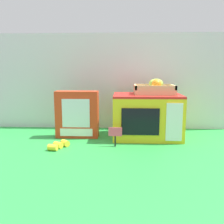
{
  "coord_description": "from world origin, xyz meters",
  "views": [
    {
      "loc": [
        0.08,
        -1.43,
        0.39
      ],
      "look_at": [
        0.01,
        0.02,
        0.15
      ],
      "focal_mm": 40.6,
      "sensor_mm": 36.0,
      "label": 1
    }
  ],
  "objects": [
    {
      "name": "food_groups_crate",
      "position": [
        0.26,
        0.06,
        0.28
      ],
      "size": [
        0.23,
        0.19,
        0.09
      ],
      "color": "tan",
      "rests_on": "toy_microwave"
    },
    {
      "name": "display_back_panel",
      "position": [
        0.0,
        0.27,
        0.31
      ],
      "size": [
        1.61,
        0.03,
        0.63
      ],
      "primitive_type": "cube",
      "color": "silver",
      "rests_on": "ground"
    },
    {
      "name": "loose_toy_banana",
      "position": [
        -0.25,
        -0.21,
        0.02
      ],
      "size": [
        0.1,
        0.12,
        0.03
      ],
      "color": "yellow",
      "rests_on": "ground"
    },
    {
      "name": "price_sign",
      "position": [
        0.04,
        -0.16,
        0.07
      ],
      "size": [
        0.07,
        0.01,
        0.1
      ],
      "color": "black",
      "rests_on": "ground"
    },
    {
      "name": "toy_microwave",
      "position": [
        0.22,
        0.03,
        0.13
      ],
      "size": [
        0.39,
        0.29,
        0.25
      ],
      "color": "yellow",
      "rests_on": "ground"
    },
    {
      "name": "ground_plane",
      "position": [
        0.0,
        0.0,
        0.0
      ],
      "size": [
        1.7,
        1.7,
        0.0
      ],
      "primitive_type": "plane",
      "color": "green",
      "rests_on": "ground"
    },
    {
      "name": "cookie_set_box",
      "position": [
        -0.19,
        0.01,
        0.14
      ],
      "size": [
        0.25,
        0.08,
        0.27
      ],
      "color": "red",
      "rests_on": "ground"
    }
  ]
}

